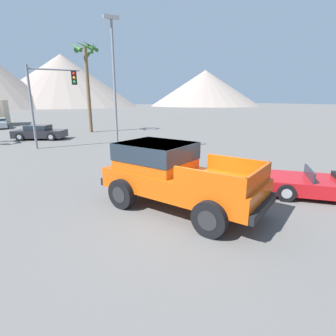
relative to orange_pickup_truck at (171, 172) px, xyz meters
The scene contains 8 objects.
ground_plane 1.24m from the orange_pickup_truck, 64.11° to the right, with size 320.00×320.00×0.00m, color #5B5956.
orange_pickup_truck is the anchor object (origin of this frame).
red_convertible_car 5.45m from the orange_pickup_truck, 15.78° to the right, with size 4.23×3.97×0.99m.
parked_car_dark 18.19m from the orange_pickup_truck, 103.12° to the left, with size 4.50×3.30×1.20m.
traffic_light_main 13.60m from the orange_pickup_truck, 103.04° to the left, with size 3.34×0.38×5.52m.
street_lamp_post 9.90m from the orange_pickup_truck, 86.84° to the left, with size 0.90×0.24×7.95m.
palm_tree_short 21.80m from the orange_pickup_truck, 88.36° to the left, with size 2.98×2.86×8.78m.
distant_mountain_range 114.68m from the orange_pickup_truck, 84.64° to the left, with size 144.89×72.95×21.86m.
Camera 1 is at (-3.61, -6.74, 3.36)m, focal length 28.00 mm.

